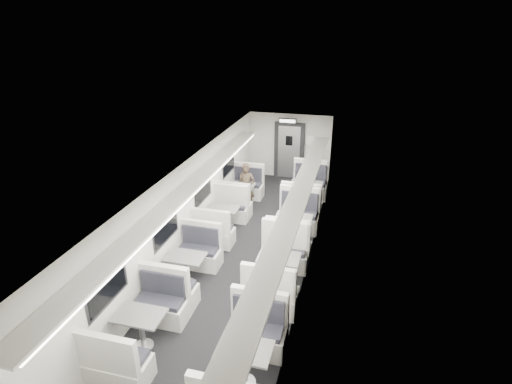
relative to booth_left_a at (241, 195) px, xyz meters
The scene contains 19 objects.
room 3.32m from the booth_left_a, 71.87° to the right, with size 3.24×12.24×2.64m.
booth_left_a is the anchor object (origin of this frame).
booth_left_b 1.67m from the booth_left_a, 90.00° to the right, with size 1.01×2.04×1.09m.
booth_left_c 4.21m from the booth_left_a, 90.00° to the right, with size 1.02×2.07×1.10m.
booth_left_d 6.16m from the booth_left_a, 90.00° to the right, with size 1.03×2.08×1.11m.
booth_right_a 2.04m from the booth_left_a, 11.90° to the left, with size 1.16×2.35×1.26m.
booth_right_b 2.78m from the booth_left_a, 43.93° to the right, with size 1.14×2.31×1.23m.
booth_right_c 4.28m from the booth_left_a, 62.16° to the right, with size 1.09×2.20×1.18m.
booth_right_d 6.76m from the booth_left_a, 72.80° to the right, with size 1.05×2.13×1.14m.
passenger 0.50m from the booth_left_a, 40.82° to the right, with size 0.55×0.36×1.52m, color black.
window_a 1.14m from the booth_left_a, 144.65° to the left, with size 0.02×1.18×0.84m, color black.
window_b 2.15m from the booth_left_a, 104.75° to the right, with size 0.02×1.18×0.84m, color black.
window_c 4.20m from the booth_left_a, 96.86° to the right, with size 0.02×1.18×0.84m, color black.
window_d 6.35m from the booth_left_a, 94.46° to the right, with size 0.02×1.18×0.84m, color black.
luggage_rack_left 3.70m from the booth_left_a, 94.17° to the right, with size 0.46×10.40×0.09m.
luggage_rack_right 4.32m from the booth_left_a, 56.21° to the right, with size 0.46×10.40×0.09m.
vestibule_door 3.12m from the booth_left_a, 70.84° to the left, with size 1.10×0.13×2.10m.
exit_sign 3.21m from the booth_left_a, 67.30° to the left, with size 0.62×0.12×0.16m.
wall_notice 3.54m from the booth_left_a, 58.59° to the left, with size 0.32×0.02×0.40m, color silver.
Camera 1 is at (2.38, -7.97, 5.47)m, focal length 28.00 mm.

